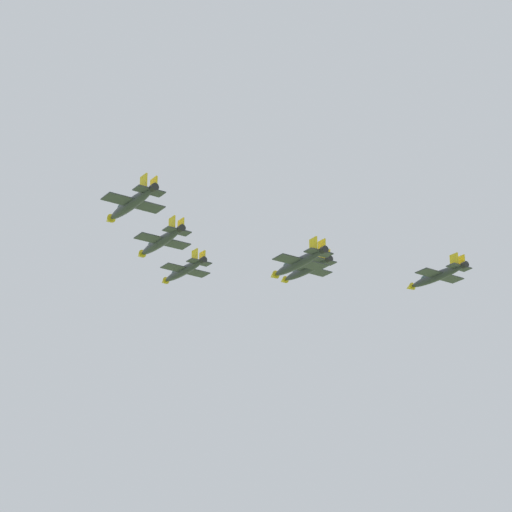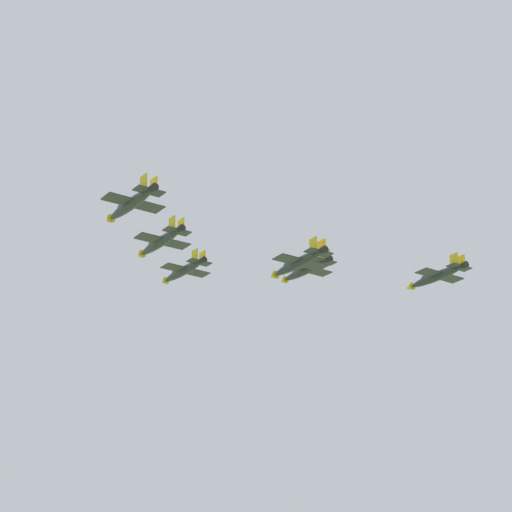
% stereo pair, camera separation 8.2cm
% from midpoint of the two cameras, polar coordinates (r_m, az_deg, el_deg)
% --- Properties ---
extents(jet_lead, '(13.36, 13.68, 3.55)m').
position_cam_midpoint_polar(jet_lead, '(230.41, -3.71, -0.75)').
color(jet_lead, '#2D3338').
extents(jet_left_wingman, '(13.19, 14.03, 3.58)m').
position_cam_midpoint_polar(jet_left_wingman, '(205.27, -4.88, 0.74)').
color(jet_left_wingman, '#2D3338').
extents(jet_right_wingman, '(13.03, 13.28, 3.46)m').
position_cam_midpoint_polar(jet_right_wingman, '(223.09, 2.58, -0.70)').
color(jet_right_wingman, '#2D3338').
extents(jet_left_outer, '(13.09, 13.78, 3.53)m').
position_cam_midpoint_polar(jet_left_outer, '(180.46, -6.38, 2.68)').
color(jet_left_outer, '#2D3338').
extents(jet_right_outer, '(13.23, 13.51, 3.51)m').
position_cam_midpoint_polar(jet_right_outer, '(218.09, 9.24, -1.01)').
color(jet_right_outer, '#2D3338').
extents(jet_slot_rear, '(12.99, 13.75, 3.52)m').
position_cam_midpoint_polar(jet_slot_rear, '(195.97, 2.19, -0.34)').
color(jet_slot_rear, '#2D3338').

